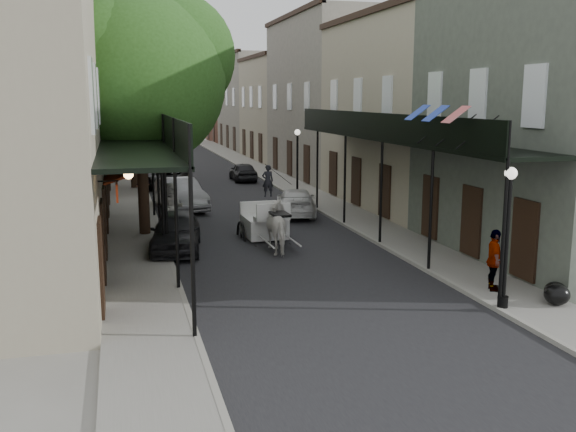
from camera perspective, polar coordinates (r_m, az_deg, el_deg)
ground at (r=17.99m, az=3.82°, el=-7.55°), size 140.00×140.00×0.00m
road at (r=37.03m, az=-6.13°, el=1.81°), size 8.00×90.00×0.01m
sidewalk_left at (r=36.61m, az=-13.89°, el=1.55°), size 2.20×90.00×0.12m
sidewalk_right at (r=38.09m, az=1.32°, el=2.19°), size 2.20×90.00×0.12m
building_row_left at (r=46.29m, az=-18.97°, el=9.56°), size 5.00×80.00×10.50m
building_row_right at (r=48.30m, az=2.15°, el=10.13°), size 5.00×80.00×10.50m
gallery_left at (r=23.23m, az=-13.11°, el=6.50°), size 2.20×18.05×4.88m
gallery_right at (r=25.41m, az=9.17°, el=6.96°), size 2.20×18.05×4.88m
tree_near at (r=26.41m, az=-12.27°, el=12.27°), size 7.31×6.80×9.63m
tree_far at (r=40.39m, az=-13.30°, el=10.62°), size 6.45×6.00×8.61m
lamppost_right_near at (r=17.51m, az=18.88°, el=-1.66°), size 0.32×0.32×3.71m
lamppost_left at (r=22.51m, az=-11.06°, el=1.32°), size 0.32×0.32×3.71m
lamppost_right_far at (r=35.69m, az=0.84°, el=4.85°), size 0.32×0.32×3.71m
horse at (r=23.34m, az=-0.65°, el=-1.01°), size 1.04×2.18×1.82m
carriage at (r=25.98m, az=-2.37°, el=0.77°), size 1.95×2.72×3.04m
pedestrian_walking at (r=27.44m, az=-10.29°, el=0.79°), size 1.17×1.03×2.03m
pedestrian_sidewalk_left at (r=37.28m, az=-12.75°, el=3.04°), size 1.11×1.10×1.54m
pedestrian_sidewalk_right at (r=19.18m, az=17.86°, el=-3.76°), size 0.80×1.13×1.78m
car_left_near at (r=23.83m, az=-9.93°, el=-1.35°), size 2.33×4.51×1.47m
car_left_mid at (r=32.58m, az=-9.57°, el=1.92°), size 2.55×4.99×1.57m
car_left_far at (r=40.72m, az=-10.67°, el=3.35°), size 3.38×4.91×1.25m
car_right_near at (r=30.62m, az=0.71°, el=1.25°), size 2.76×4.71×1.28m
car_right_far at (r=43.38m, az=-4.00°, el=3.95°), size 1.53×3.72×1.26m
trash_bags at (r=18.81m, az=22.75°, el=-6.32°), size 0.93×1.08×0.57m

